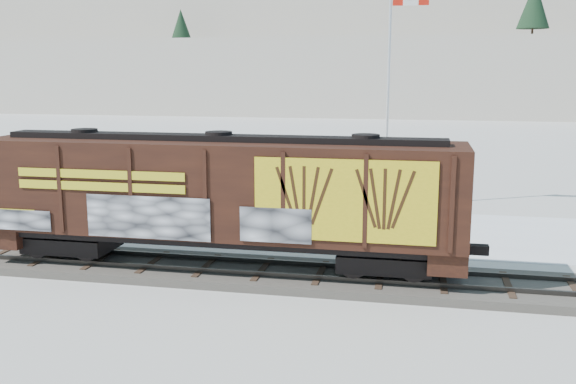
% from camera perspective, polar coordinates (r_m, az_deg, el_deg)
% --- Properties ---
extents(ground, '(500.00, 500.00, 0.00)m').
position_cam_1_polar(ground, '(22.14, -2.27, -7.57)').
color(ground, white).
rests_on(ground, ground).
extents(rail_track, '(50.00, 3.40, 0.43)m').
position_cam_1_polar(rail_track, '(22.09, -2.27, -7.21)').
color(rail_track, '#59544C').
rests_on(rail_track, ground).
extents(parking_strip, '(40.00, 8.00, 0.03)m').
position_cam_1_polar(parking_strip, '(29.19, 1.27, -3.03)').
color(parking_strip, white).
rests_on(parking_strip, ground).
extents(hillside, '(360.00, 110.00, 93.00)m').
position_cam_1_polar(hillside, '(160.45, 10.05, 13.17)').
color(hillside, white).
rests_on(hillside, ground).
extents(hopper_railcar, '(16.26, 3.06, 4.42)m').
position_cam_1_polar(hopper_railcar, '(21.80, -6.08, -0.07)').
color(hopper_railcar, black).
rests_on(hopper_railcar, rail_track).
extents(flagpole, '(2.30, 0.90, 11.30)m').
position_cam_1_polar(flagpole, '(33.19, 9.00, 5.76)').
color(flagpole, silver).
rests_on(flagpole, ground).
extents(car_silver, '(4.68, 2.88, 1.49)m').
position_cam_1_polar(car_silver, '(28.19, -7.52, -2.03)').
color(car_silver, '#ADAFB4').
rests_on(car_silver, parking_strip).
extents(car_white, '(4.97, 2.40, 1.57)m').
position_cam_1_polar(car_white, '(27.74, -3.73, -2.08)').
color(car_white, silver).
rests_on(car_white, parking_strip).
extents(car_dark, '(5.64, 3.58, 1.52)m').
position_cam_1_polar(car_dark, '(29.00, 5.16, -1.59)').
color(car_dark, black).
rests_on(car_dark, parking_strip).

